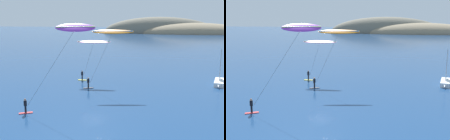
# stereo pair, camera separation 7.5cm
# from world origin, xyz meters

# --- Properties ---
(headland_island) EXTENTS (96.23, 31.88, 21.65)m
(headland_island) POSITION_xyz_m (17.37, 185.35, 0.00)
(headland_island) COLOR #6B6656
(headland_island) RESTS_ON ground
(sailboat_near) EXTENTS (2.61, 5.94, 5.70)m
(sailboat_near) POSITION_xyz_m (13.34, 38.41, 0.64)
(sailboat_near) COLOR white
(sailboat_near) RESTS_ON ground
(kitesurfer_orange) EXTENTS (7.55, 1.97, 8.89)m
(kitesurfer_orange) POSITION_xyz_m (-3.46, 33.95, 7.88)
(kitesurfer_orange) COLOR #2D2D33
(kitesurfer_orange) RESTS_ON ground
(kitesurfer_pink) EXTENTS (5.65, 1.29, 6.88)m
(kitesurfer_pink) POSITION_xyz_m (-7.17, 38.79, 6.10)
(kitesurfer_pink) COLOR yellow
(kitesurfer_pink) RESTS_ON ground
(kitesurfer_purple) EXTENTS (8.47, 4.40, 9.99)m
(kitesurfer_purple) POSITION_xyz_m (-6.46, 23.69, 8.70)
(kitesurfer_purple) COLOR red
(kitesurfer_purple) RESTS_ON ground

